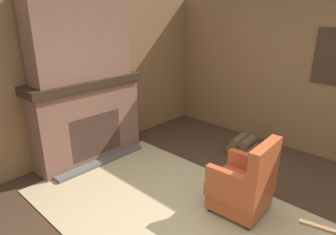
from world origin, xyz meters
TOP-DOWN VIEW (x-y plane):
  - ground_plane at (0.00, 0.00)m, footprint 14.00×14.00m
  - wood_panel_wall_left at (-2.60, 0.00)m, footprint 0.06×5.73m
  - wood_panel_wall_back at (0.01, 2.60)m, footprint 5.73×0.09m
  - fireplace_hearth at (-2.33, 0.00)m, footprint 0.66×1.77m
  - chimney_breast at (-2.34, 0.00)m, footprint 0.40×1.47m
  - area_rug at (-0.38, -0.11)m, footprint 3.64×2.17m
  - armchair at (0.14, 0.45)m, footprint 0.65×0.63m
  - firewood_stack at (-0.65, 1.84)m, footprint 0.48×0.44m
  - oil_lamp_vase at (-2.38, -0.38)m, footprint 0.12×0.12m
  - storage_case at (-2.38, 0.20)m, footprint 0.17×0.24m

SIDE VIEW (x-z plane):
  - ground_plane at x=0.00m, z-range 0.00..0.00m
  - area_rug at x=-0.38m, z-range 0.00..0.01m
  - firewood_stack at x=-0.65m, z-range -0.01..0.26m
  - armchair at x=0.14m, z-range -0.12..0.82m
  - fireplace_hearth at x=-2.33m, z-range 0.00..1.28m
  - wood_panel_wall_left at x=-2.60m, z-range 0.00..2.46m
  - wood_panel_wall_back at x=0.01m, z-range 0.01..2.46m
  - storage_case at x=-2.38m, z-range 1.29..1.42m
  - oil_lamp_vase at x=-2.38m, z-range 1.25..1.50m
  - chimney_breast at x=-2.34m, z-range 1.29..2.44m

